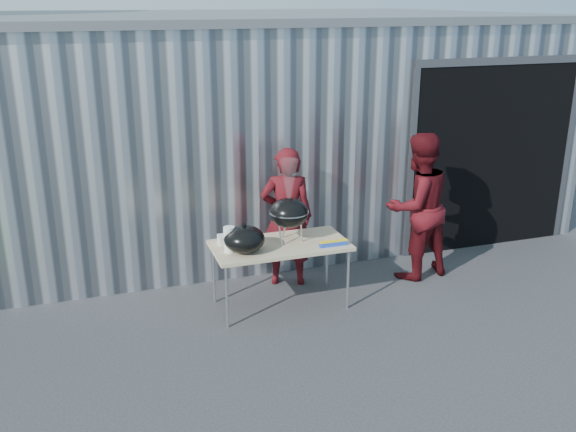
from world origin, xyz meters
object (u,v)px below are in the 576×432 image
object	(u,v)px
folding_table	(280,247)
kettle_grill	(289,206)
person_cook	(287,217)
person_bystander	(417,206)

from	to	relation	value
folding_table	kettle_grill	distance (m)	0.47
kettle_grill	person_cook	xyz separation A→B (m)	(0.15, 0.53, -0.32)
folding_table	kettle_grill	world-z (taller)	kettle_grill
folding_table	person_cook	distance (m)	0.64
folding_table	kettle_grill	size ratio (longest dim) A/B	1.60
folding_table	person_cook	xyz separation A→B (m)	(0.27, 0.57, 0.14)
person_bystander	folding_table	bearing A→B (deg)	-1.22
folding_table	kettle_grill	xyz separation A→B (m)	(0.11, 0.03, 0.46)
folding_table	person_bystander	size ratio (longest dim) A/B	0.82
folding_table	person_cook	bearing A→B (deg)	64.81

